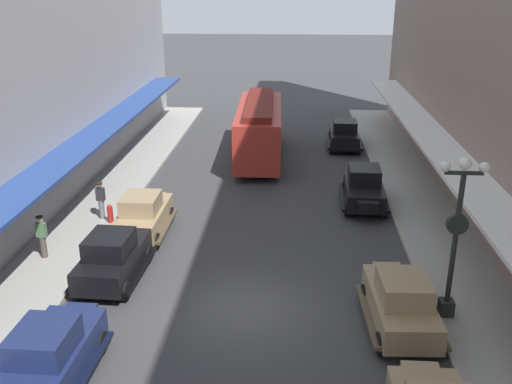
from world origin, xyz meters
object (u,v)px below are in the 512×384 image
pedestrian_0 (101,200)px  parked_car_0 (364,187)px  parked_car_4 (113,256)px  lamp_post_with_clock (456,232)px  parked_car_2 (50,354)px  parked_car_1 (344,134)px  parked_car_5 (143,214)px  streetcar (259,127)px  pedestrian_1 (42,236)px  fire_hydrant (110,213)px  parked_car_3 (401,301)px

pedestrian_0 → parked_car_0: bearing=12.7°
pedestrian_0 → parked_car_4: bearing=-67.6°
lamp_post_with_clock → parked_car_2: bearing=-160.8°
parked_car_0 → parked_car_2: (-9.56, -13.37, 0.00)m
parked_car_4 → lamp_post_with_clock: (11.15, -1.75, 2.04)m
parked_car_1 → parked_car_5: bearing=-124.2°
parked_car_4 → parked_car_5: 3.84m
parked_car_0 → streetcar: streetcar is taller
pedestrian_0 → pedestrian_1: size_ratio=1.00×
parked_car_1 → parked_car_5: 16.67m
parked_car_0 → parked_car_4: 12.35m
parked_car_1 → streetcar: size_ratio=0.44×
streetcar → parked_car_5: bearing=-110.2°
parked_car_0 → fire_hydrant: parked_car_0 is taller
parked_car_2 → parked_car_3: same height
parked_car_1 → pedestrian_1: 20.62m
lamp_post_with_clock → fire_hydrant: (-12.75, 6.44, -2.42)m
fire_hydrant → parked_car_5: bearing=-26.9°
lamp_post_with_clock → streetcar: bearing=112.3°
parked_car_1 → parked_car_4: bearing=-118.2°
parked_car_5 → streetcar: size_ratio=0.44×
parked_car_3 → lamp_post_with_clock: lamp_post_with_clock is taller
parked_car_5 → streetcar: bearing=69.8°
fire_hydrant → pedestrian_1: size_ratio=0.49×
parked_car_3 → fire_hydrant: bearing=147.7°
parked_car_0 → lamp_post_with_clock: size_ratio=0.83×
streetcar → lamp_post_with_clock: (6.91, -16.88, 1.08)m
streetcar → parked_car_4: bearing=-105.7°
parked_car_1 → parked_car_0: bearing=-89.1°
lamp_post_with_clock → pedestrian_0: lamp_post_with_clock is taller
fire_hydrant → pedestrian_0: (-0.51, 0.43, 0.45)m
parked_car_2 → parked_car_5: size_ratio=1.01×
fire_hydrant → parked_car_4: bearing=-71.2°
pedestrian_0 → pedestrian_1: 3.97m
lamp_post_with_clock → parked_car_0: bearing=99.2°
parked_car_0 → pedestrian_0: bearing=-167.3°
parked_car_2 → pedestrian_0: (-2.16, 10.73, 0.07)m
parked_car_5 → pedestrian_1: bearing=-141.3°
parked_car_2 → parked_car_4: size_ratio=1.00×
parked_car_2 → lamp_post_with_clock: bearing=19.2°
parked_car_3 → streetcar: streetcar is taller
streetcar → fire_hydrant: 12.04m
lamp_post_with_clock → fire_hydrant: bearing=153.2°
parked_car_0 → lamp_post_with_clock: bearing=-80.8°
parked_car_1 → parked_car_2: same height
streetcar → pedestrian_1: size_ratio=5.79×
parked_car_2 → pedestrian_0: bearing=101.4°
parked_car_3 → pedestrian_1: size_ratio=2.58×
parked_car_3 → lamp_post_with_clock: (1.55, 0.63, 2.04)m
fire_hydrant → pedestrian_1: bearing=-113.7°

